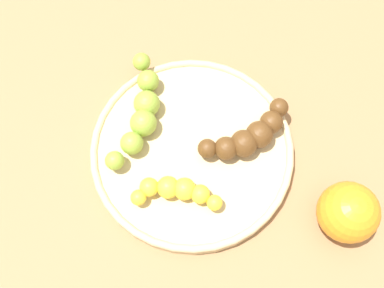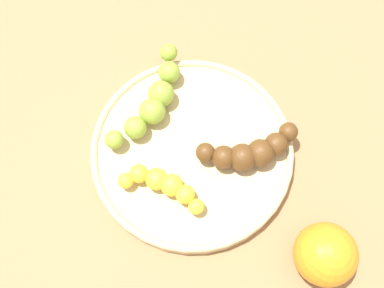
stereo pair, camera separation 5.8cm
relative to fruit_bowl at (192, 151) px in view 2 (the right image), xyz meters
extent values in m
plane|color=#936D47|center=(0.00, 0.00, -0.01)|extent=(2.40, 2.40, 0.00)
cylinder|color=#D1B784|center=(0.00, 0.00, 0.00)|extent=(0.27, 0.27, 0.02)
torus|color=#D1B784|center=(0.00, 0.00, 0.01)|extent=(0.27, 0.27, 0.01)
sphere|color=#593819|center=(-0.01, 0.02, 0.03)|extent=(0.03, 0.03, 0.03)
sphere|color=#593819|center=(-0.03, 0.04, 0.03)|extent=(0.03, 0.03, 0.03)
sphere|color=#593819|center=(-0.05, 0.05, 0.03)|extent=(0.04, 0.04, 0.04)
sphere|color=#593819|center=(-0.07, 0.05, 0.03)|extent=(0.04, 0.04, 0.04)
sphere|color=#593819|center=(-0.09, 0.05, 0.03)|extent=(0.03, 0.03, 0.03)
sphere|color=#593819|center=(-0.12, 0.05, 0.03)|extent=(0.03, 0.03, 0.03)
sphere|color=#8CAD38|center=(0.08, -0.06, 0.02)|extent=(0.02, 0.02, 0.02)
sphere|color=#8CAD38|center=(0.05, -0.06, 0.02)|extent=(0.03, 0.03, 0.03)
sphere|color=#8CAD38|center=(0.02, -0.07, 0.02)|extent=(0.04, 0.04, 0.04)
sphere|color=#8CAD38|center=(0.00, -0.08, 0.02)|extent=(0.04, 0.04, 0.04)
sphere|color=#8CAD38|center=(-0.02, -0.11, 0.02)|extent=(0.03, 0.03, 0.03)
sphere|color=#8CAD38|center=(-0.04, -0.13, 0.02)|extent=(0.02, 0.02, 0.02)
sphere|color=yellow|center=(0.04, 0.07, 0.02)|extent=(0.02, 0.02, 0.02)
sphere|color=yellow|center=(0.04, 0.05, 0.02)|extent=(0.02, 0.02, 0.02)
sphere|color=yellow|center=(0.05, 0.03, 0.02)|extent=(0.03, 0.03, 0.03)
sphere|color=yellow|center=(0.06, 0.02, 0.02)|extent=(0.03, 0.03, 0.03)
sphere|color=yellow|center=(0.08, 0.00, 0.02)|extent=(0.02, 0.02, 0.02)
sphere|color=yellow|center=(0.10, 0.00, 0.02)|extent=(0.02, 0.02, 0.02)
sphere|color=orange|center=(-0.07, 0.20, 0.03)|extent=(0.08, 0.08, 0.08)
camera|label=1|loc=(0.15, 0.14, 0.57)|focal=42.51mm
camera|label=2|loc=(0.10, 0.18, 0.57)|focal=42.51mm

